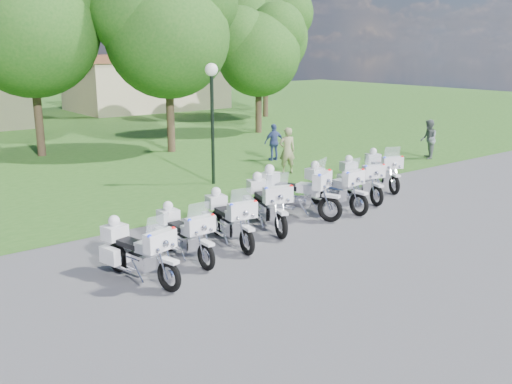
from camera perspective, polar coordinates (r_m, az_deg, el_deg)
ground at (r=14.93m, az=4.60°, el=-4.10°), size 100.00×100.00×0.00m
grass_lawn at (r=38.94m, az=-23.28°, el=6.24°), size 100.00×48.00×0.01m
motorcycle_0 at (r=12.04m, az=-11.81°, el=-5.73°), size 1.08×2.25×1.54m
motorcycle_1 at (r=13.07m, az=-7.24°, el=-4.05°), size 0.73×2.19×1.47m
motorcycle_2 at (r=13.98m, az=-2.75°, el=-2.59°), size 0.97×2.29×1.54m
motorcycle_3 at (r=15.18m, az=1.10°, el=-1.01°), size 1.29×2.38×1.65m
motorcycle_4 at (r=16.17m, az=3.88°, el=0.06°), size 1.49×2.45×1.75m
motorcycle_5 at (r=17.09m, az=7.70°, el=0.57°), size 0.84×2.43×1.63m
motorcycle_6 at (r=18.37m, az=10.36°, el=1.34°), size 1.16×2.27×1.56m
motorcycle_7 at (r=19.94m, az=12.45°, el=2.24°), size 1.32×2.15×1.54m
lamp_post at (r=19.72m, az=-4.44°, el=9.77°), size 0.44×0.44×4.18m
tree_1 at (r=26.75m, az=-21.90°, el=16.13°), size 6.80×5.81×9.07m
tree_2 at (r=26.29m, az=-9.04°, el=16.35°), size 6.47×5.52×8.63m
tree_3 at (r=32.01m, az=0.16°, el=14.35°), size 5.34×4.56×7.13m
tree_4 at (r=39.55m, az=0.89°, el=15.96°), size 6.60×5.63×8.80m
building_east at (r=45.46m, az=-10.87°, el=10.76°), size 11.44×7.28×4.10m
bystander_a at (r=21.69m, az=3.13°, el=4.15°), size 0.75×0.63×1.76m
bystander_b at (r=25.65m, az=16.86°, el=5.06°), size 1.03×1.03×1.69m
bystander_c at (r=24.19m, az=1.82°, el=4.98°), size 0.96×0.52×1.56m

